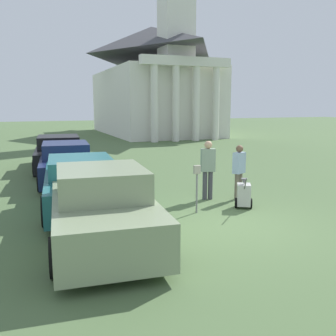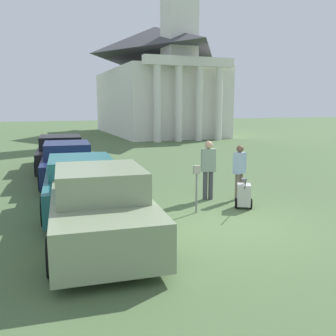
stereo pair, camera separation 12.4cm
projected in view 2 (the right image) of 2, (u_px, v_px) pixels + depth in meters
ground_plane at (231, 225)px, 8.99m from camera, size 120.00×120.00×0.00m
parked_car_sage at (100, 208)px, 7.81m from camera, size 2.36×4.82×1.61m
parked_car_teal at (81, 183)px, 10.56m from camera, size 2.35×5.32×1.43m
parked_car_navy at (68, 163)px, 14.04m from camera, size 2.25×5.08×1.48m
parked_car_black at (61, 153)px, 16.72m from camera, size 2.38×5.24×1.50m
parking_meter at (197, 180)px, 9.88m from camera, size 0.18×0.09×1.28m
person_worker at (208, 166)px, 11.27m from camera, size 0.46×0.33×1.79m
person_supervisor at (239, 169)px, 11.31m from camera, size 0.47×0.39×1.66m
equipment_cart at (244, 195)px, 10.40m from camera, size 0.66×0.96×1.00m
church at (157, 76)px, 35.80m from camera, size 8.85×16.60×22.37m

